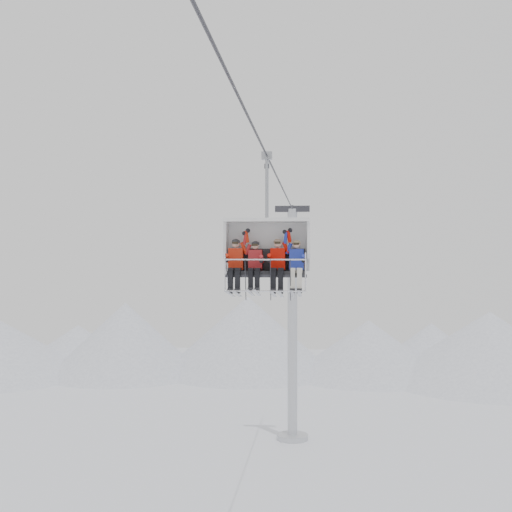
# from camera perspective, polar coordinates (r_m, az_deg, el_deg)

# --- Properties ---
(ridgeline) EXTENTS (72.00, 21.00, 7.00)m
(ridgeline) POSITION_cam_1_polar(r_m,az_deg,el_deg) (57.62, 2.45, -7.88)
(ridgeline) COLOR silver
(ridgeline) RESTS_ON ground
(lift_tower_right) EXTENTS (2.00, 1.80, 13.48)m
(lift_tower_right) POSITION_cam_1_polar(r_m,az_deg,el_deg) (37.31, 3.26, -7.39)
(lift_tower_right) COLOR #B5B7BC
(lift_tower_right) RESTS_ON ground
(haul_cable) EXTENTS (0.06, 50.00, 0.06)m
(haul_cable) POSITION_cam_1_polar(r_m,az_deg,el_deg) (15.38, 0.00, 10.88)
(haul_cable) COLOR #313136
(haul_cable) RESTS_ON lift_tower_left
(chairlift_carrier) EXTENTS (2.44, 1.17, 3.98)m
(chairlift_carrier) POSITION_cam_1_polar(r_m,az_deg,el_deg) (18.45, 1.00, 0.81)
(chairlift_carrier) COLOR black
(chairlift_carrier) RESTS_ON haul_cable
(skier_far_left) EXTENTS (0.42, 1.69, 1.65)m
(skier_far_left) POSITION_cam_1_polar(r_m,az_deg,el_deg) (18.23, -1.84, -0.65)
(skier_far_left) COLOR red
(skier_far_left) RESTS_ON chairlift_carrier
(skier_center_left) EXTENTS (0.39, 1.69, 1.56)m
(skier_center_left) POSITION_cam_1_polar(r_m,az_deg,el_deg) (18.16, -0.09, -0.74)
(skier_center_left) COLOR #AC1F21
(skier_center_left) RESTS_ON chairlift_carrier
(skier_center_right) EXTENTS (0.42, 1.69, 1.65)m
(skier_center_right) POSITION_cam_1_polar(r_m,az_deg,el_deg) (18.12, 1.94, -0.64)
(skier_center_right) COLOR red
(skier_center_right) RESTS_ON chairlift_carrier
(skier_far_right) EXTENTS (0.40, 1.69, 1.60)m
(skier_far_right) POSITION_cam_1_polar(r_m,az_deg,el_deg) (18.09, 3.61, -0.69)
(skier_far_right) COLOR #2233AD
(skier_far_right) RESTS_ON chairlift_carrier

